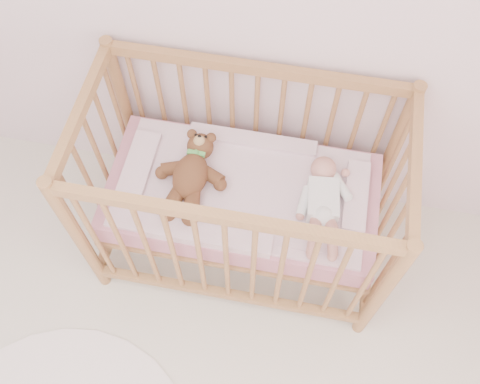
# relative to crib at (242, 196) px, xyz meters

# --- Properties ---
(crib) EXTENTS (1.36, 0.76, 1.00)m
(crib) POSITION_rel_crib_xyz_m (0.00, 0.00, 0.00)
(crib) COLOR #B5874C
(crib) RESTS_ON floor
(mattress) EXTENTS (1.22, 0.62, 0.13)m
(mattress) POSITION_rel_crib_xyz_m (0.00, 0.00, -0.01)
(mattress) COLOR pink
(mattress) RESTS_ON crib
(blanket) EXTENTS (1.10, 0.58, 0.06)m
(blanket) POSITION_rel_crib_xyz_m (0.00, 0.00, 0.06)
(blanket) COLOR #EBA2BA
(blanket) RESTS_ON mattress
(baby) EXTENTS (0.30, 0.53, 0.12)m
(baby) POSITION_rel_crib_xyz_m (0.36, -0.02, 0.14)
(baby) COLOR white
(baby) RESTS_ON blanket
(teddy_bear) EXTENTS (0.35, 0.49, 0.13)m
(teddy_bear) POSITION_rel_crib_xyz_m (-0.23, -0.02, 0.15)
(teddy_bear) COLOR brown
(teddy_bear) RESTS_ON blanket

